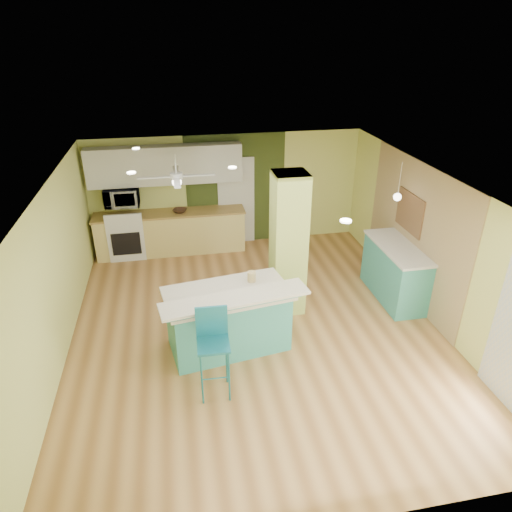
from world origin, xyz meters
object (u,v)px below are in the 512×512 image
(peninsula, at_px, (229,318))
(bar_stool, at_px, (213,338))
(fruit_bowl, at_px, (180,211))
(canister, at_px, (252,277))
(side_counter, at_px, (396,272))

(peninsula, bearing_deg, bar_stool, -118.71)
(fruit_bowl, relative_size, canister, 1.82)
(bar_stool, bearing_deg, fruit_bowl, 95.15)
(peninsula, relative_size, bar_stool, 1.69)
(side_counter, bearing_deg, canister, -167.14)
(peninsula, bearing_deg, side_counter, 6.84)
(bar_stool, bearing_deg, canister, 59.99)
(side_counter, height_order, canister, canister)
(fruit_bowl, bearing_deg, bar_stool, -86.80)
(bar_stool, relative_size, canister, 7.94)
(side_counter, bearing_deg, fruit_bowl, 144.82)
(canister, bearing_deg, fruit_bowl, 106.58)
(peninsula, height_order, fruit_bowl, peninsula)
(fruit_bowl, bearing_deg, peninsula, -80.94)
(fruit_bowl, bearing_deg, canister, -73.42)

